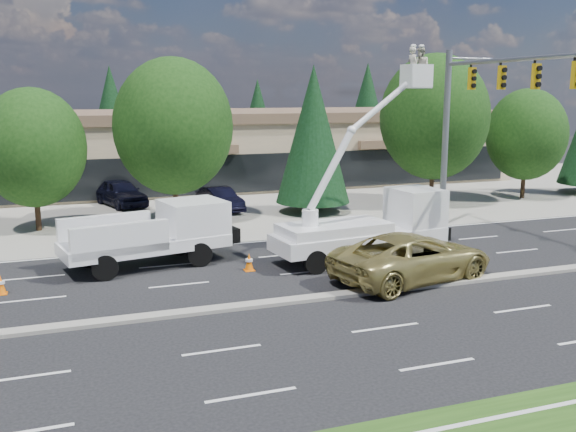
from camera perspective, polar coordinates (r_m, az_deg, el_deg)
name	(u,v)px	position (r m, az deg, el deg)	size (l,w,h in m)	color
ground	(341,296)	(22.30, 4.72, -7.13)	(140.00, 140.00, 0.00)	black
concrete_apron	(210,203)	(40.84, -6.97, 1.13)	(140.00, 22.00, 0.01)	gray
road_median	(341,295)	(22.28, 4.72, -6.99)	(120.00, 0.55, 0.12)	gray
strip_mall	(180,146)	(50.19, -9.61, 6.12)	(50.40, 15.40, 5.50)	#C6AD88
tree_front_c	(33,148)	(34.39, -21.73, 5.65)	(5.17, 5.17, 7.18)	#332114
tree_front_d	(173,126)	(34.81, -10.16, 7.84)	(6.32, 6.32, 8.76)	#332114
tree_front_e	(313,134)	(37.04, 2.25, 7.26)	(4.29, 4.29, 8.45)	#332114
tree_front_f	(434,117)	(40.67, 12.89, 8.58)	(6.68, 6.68, 9.27)	#332114
tree_front_g	(526,135)	(44.88, 20.43, 6.80)	(5.18, 5.18, 7.19)	#332114
tree_back_b	(111,114)	(61.48, -15.43, 8.78)	(4.74, 4.74, 9.33)	#332114
tree_back_c	(258,118)	(64.15, -2.71, 8.69)	(4.17, 4.17, 8.22)	#332114
tree_back_d	(367,108)	(68.62, 7.04, 9.54)	(5.05, 5.05, 9.96)	#332114
signal_mast	(473,110)	(32.40, 16.10, 9.02)	(2.76, 10.16, 9.00)	gray
utility_pickup	(157,240)	(26.46, -11.55, -2.10)	(6.90, 3.66, 2.51)	white
bucket_truck	(376,214)	(27.07, 7.85, 0.20)	(7.96, 3.04, 8.84)	white
traffic_cone_a	(1,285)	(24.49, -24.18, -5.59)	(0.40, 0.40, 0.70)	orange
traffic_cone_b	(249,262)	(25.31, -3.48, -4.11)	(0.40, 0.40, 0.70)	orange
traffic_cone_c	(343,256)	(26.24, 4.87, -3.59)	(0.40, 0.40, 0.70)	orange
traffic_cone_d	(445,246)	(28.64, 13.75, -2.63)	(0.40, 0.40, 0.70)	orange
minivan	(412,257)	(24.29, 10.99, -3.59)	(2.97, 6.43, 1.79)	tan
parked_car_west	(121,193)	(40.87, -14.64, 2.02)	(1.95, 4.84, 1.65)	black
parked_car_east	(220,199)	(38.12, -6.08, 1.49)	(1.46, 4.20, 1.38)	black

